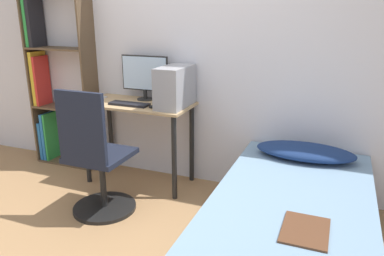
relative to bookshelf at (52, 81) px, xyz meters
The scene contains 13 objects.
ground_plane 1.99m from the bookshelf, 41.36° to the right, with size 14.00×14.00×0.00m, color #9E754C.
wall_back 1.40m from the bookshelf, ahead, with size 8.00×0.05×2.50m.
desk 1.11m from the bookshelf, ahead, with size 1.00×0.50×0.77m.
bookshelf is the anchor object (origin of this frame).
office_chair 1.40m from the bookshelf, 36.38° to the right, with size 0.51×0.51×1.04m.
bed 2.79m from the bookshelf, 18.82° to the right, with size 1.00×2.00×0.46m.
pillow 2.60m from the bookshelf, ahead, with size 0.76×0.36×0.11m.
magazine 2.97m from the bookshelf, 24.13° to the right, with size 0.24×0.32×0.01m.
monitor 1.08m from the bookshelf, ahead, with size 0.47×0.16×0.41m.
keyboard 1.07m from the bookshelf, 12.30° to the right, with size 0.37×0.12×0.02m.
pc_tower 1.45m from the bookshelf, ahead, with size 0.22×0.44×0.35m.
mouse 1.30m from the bookshelf, 10.11° to the right, with size 0.06×0.09×0.02m.
phone 0.67m from the bookshelf, ahead, with size 0.07×0.14×0.01m.
Camera 1 is at (1.42, -1.84, 1.57)m, focal length 35.00 mm.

